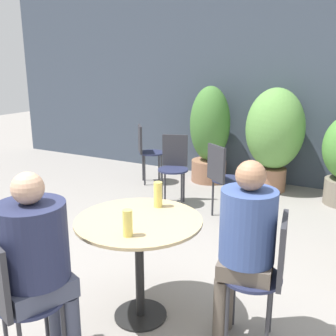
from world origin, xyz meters
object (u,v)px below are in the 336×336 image
object	(u,v)px
bistro_chair_3	(222,174)
seated_person_1	(245,237)
potted_plant_0	(210,133)
potted_plant_1	(275,132)
seated_person_0	(38,256)
beer_glass_0	(128,223)
cafe_table_near	(139,238)
bistro_chair_5	(174,162)
bistro_chair_1	(266,268)
bistro_chair_0	(15,294)
bistro_chair_2	(146,148)
beer_glass_1	(158,195)

from	to	relation	value
bistro_chair_3	seated_person_1	world-z (taller)	seated_person_1
bistro_chair_3	potted_plant_0	bearing A→B (deg)	-26.43
potted_plant_1	seated_person_1	bearing A→B (deg)	-79.18
bistro_chair_3	seated_person_0	world-z (taller)	seated_person_0
beer_glass_0	cafe_table_near	bearing A→B (deg)	108.78
bistro_chair_3	bistro_chair_5	xyz separation A→B (m)	(-0.72, 0.22, 0.00)
bistro_chair_5	bistro_chair_1	bearing A→B (deg)	-70.26
bistro_chair_0	beer_glass_0	size ratio (longest dim) A/B	5.24
seated_person_1	potted_plant_0	bearing A→B (deg)	-163.42
bistro_chair_3	bistro_chair_2	bearing A→B (deg)	7.53
bistro_chair_0	bistro_chair_1	xyz separation A→B (m)	(1.10, 0.91, 0.00)
bistro_chair_0	bistro_chair_1	distance (m)	1.43
bistro_chair_1	seated_person_1	xyz separation A→B (m)	(-0.14, -0.02, 0.18)
seated_person_0	bistro_chair_3	bearing A→B (deg)	-71.48
bistro_chair_1	beer_glass_0	xyz separation A→B (m)	(-0.73, -0.38, 0.29)
bistro_chair_5	potted_plant_1	size ratio (longest dim) A/B	0.61
bistro_chair_0	bistro_chair_3	world-z (taller)	same
potted_plant_1	bistro_chair_1	bearing A→B (deg)	-76.70
bistro_chair_0	beer_glass_1	bearing A→B (deg)	-85.05
beer_glass_0	potted_plant_1	world-z (taller)	potted_plant_1
seated_person_1	beer_glass_0	world-z (taller)	seated_person_1
bistro_chair_3	cafe_table_near	bearing A→B (deg)	129.82
bistro_chair_1	seated_person_1	distance (m)	0.23
potted_plant_0	potted_plant_1	distance (m)	0.94
bistro_chair_3	potted_plant_1	world-z (taller)	potted_plant_1
bistro_chair_3	beer_glass_1	world-z (taller)	beer_glass_1
bistro_chair_3	seated_person_0	size ratio (longest dim) A/B	0.73
cafe_table_near	bistro_chair_5	bearing A→B (deg)	111.99
seated_person_1	cafe_table_near	bearing A→B (deg)	-90.00
beer_glass_1	bistro_chair_2	bearing A→B (deg)	123.40
bistro_chair_0	bistro_chair_5	xyz separation A→B (m)	(-0.58, 2.92, 0.00)
seated_person_0	potted_plant_0	distance (m)	3.92
bistro_chair_3	seated_person_1	distance (m)	2.00
beer_glass_0	potted_plant_1	distance (m)	3.47
seated_person_1	beer_glass_0	bearing A→B (deg)	-68.44
seated_person_0	potted_plant_0	size ratio (longest dim) A/B	0.84
bistro_chair_5	seated_person_0	xyz separation A→B (m)	(0.63, -2.79, 0.17)
cafe_table_near	seated_person_1	bearing A→B (deg)	9.57
bistro_chair_1	seated_person_1	bearing A→B (deg)	-90.00
bistro_chair_1	bistro_chair_3	world-z (taller)	same
seated_person_1	beer_glass_0	distance (m)	0.70
bistro_chair_0	beer_glass_0	bearing A→B (deg)	-104.66
bistro_chair_5	potted_plant_0	world-z (taller)	potted_plant_0
cafe_table_near	bistro_chair_1	xyz separation A→B (m)	(0.81, 0.14, -0.07)
beer_glass_0	potted_plant_0	world-z (taller)	potted_plant_0
seated_person_0	seated_person_1	xyz separation A→B (m)	(0.92, 0.76, 0.01)
bistro_chair_0	potted_plant_1	distance (m)	4.03
bistro_chair_5	potted_plant_1	xyz separation A→B (m)	(0.95, 1.08, 0.29)
bistro_chair_2	beer_glass_1	distance (m)	2.94
bistro_chair_0	seated_person_1	size ratio (longest dim) A/B	0.72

